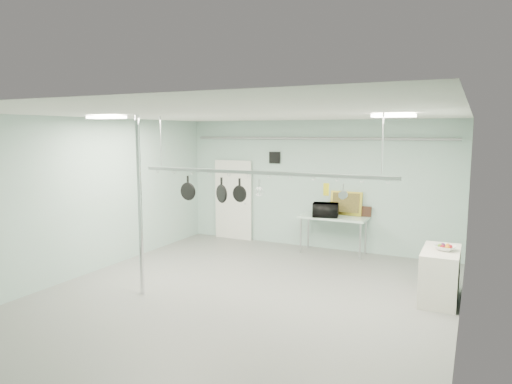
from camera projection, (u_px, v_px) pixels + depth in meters
The scene contains 25 objects.
floor at pixel (241, 298), 8.05m from camera, with size 8.00×8.00×0.00m, color gray.
ceiling at pixel (240, 115), 7.64m from camera, with size 7.00×8.00×0.02m, color silver.
back_wall at pixel (315, 185), 11.40m from camera, with size 7.00×0.02×3.20m, color #A0C1B7.
right_wall at pixel (463, 227), 6.33m from camera, with size 0.02×8.00×3.20m, color #A0C1B7.
door at pixel (234, 201), 12.43m from camera, with size 1.10×0.10×2.20m, color silver.
wall_vent at pixel (275, 158), 11.78m from camera, with size 0.30×0.04×0.30m, color black.
conduit_pipe at pixel (315, 138), 11.17m from camera, with size 0.07×0.07×6.60m, color gray.
chrome_pole at pixel (140, 206), 8.05m from camera, with size 0.08×0.08×3.20m, color silver.
prep_table at pixel (333, 219), 10.89m from camera, with size 1.60×0.70×0.91m.
side_cabinet at pixel (440, 275), 7.88m from camera, with size 0.60×1.20×0.90m, color silver.
pot_rack at pixel (259, 171), 7.94m from camera, with size 4.80×0.06×1.00m.
light_panel_left at pixel (106, 117), 7.88m from camera, with size 0.65×0.30×0.05m, color white.
light_panel_right at pixel (394, 116), 7.14m from camera, with size 0.65×0.30×0.05m, color white.
microwave at pixel (326, 210), 10.82m from camera, with size 0.59×0.40×0.33m, color black.
coffee_canister at pixel (328, 213), 10.80m from camera, with size 0.16×0.16×0.21m, color silver.
painting_large at pixel (346, 203), 11.02m from camera, with size 0.78×0.05×0.58m, color yellow.
painting_small at pixel (365, 211), 10.84m from camera, with size 0.30×0.04×0.25m, color black.
fruit_bowl at pixel (445, 248), 7.77m from camera, with size 0.35×0.35×0.09m, color white.
skillet_left at pixel (188, 188), 8.64m from camera, with size 0.34×0.06×0.47m, color black, non-canonical shape.
skillet_mid at pixel (222, 190), 8.32m from camera, with size 0.34×0.06×0.47m, color black, non-canonical shape.
skillet_right at pixel (240, 190), 8.15m from camera, with size 0.30×0.06×0.42m, color black, non-canonical shape.
whisk at pixel (259, 188), 7.98m from camera, with size 0.15×0.15×0.30m, color #AEAEB3, non-canonical shape.
grater at pixel (326, 189), 7.45m from camera, with size 0.09×0.02×0.22m, color yellow, non-canonical shape.
saucepan at pixel (343, 191), 7.33m from camera, with size 0.13×0.09×0.25m, color #AEAFB3, non-canonical shape.
fruit_cluster at pixel (445, 246), 7.76m from camera, with size 0.24×0.24×0.09m, color maroon, non-canonical shape.
Camera 1 is at (3.62, -6.85, 2.90)m, focal length 32.00 mm.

